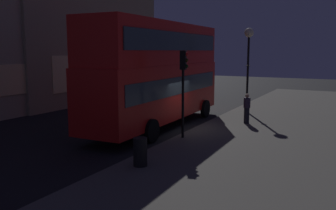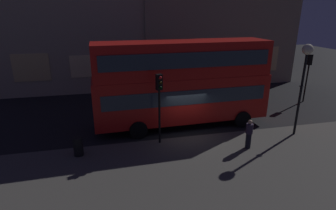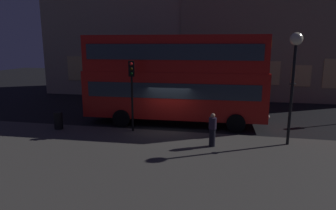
% 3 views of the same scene
% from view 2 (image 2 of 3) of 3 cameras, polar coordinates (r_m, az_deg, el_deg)
% --- Properties ---
extents(ground_plane, '(80.00, 80.00, 0.00)m').
position_cam_2_polar(ground_plane, '(17.08, 3.92, -6.08)').
color(ground_plane, black).
extents(sidewalk_slab, '(44.00, 9.35, 0.12)m').
position_cam_2_polar(sidewalk_slab, '(12.78, 10.90, -15.53)').
color(sidewalk_slab, '#4C4944').
rests_on(sidewalk_slab, ground).
extents(double_decker_bus, '(11.33, 3.08, 5.52)m').
position_cam_2_polar(double_decker_bus, '(17.37, 2.97, 5.23)').
color(double_decker_bus, red).
rests_on(double_decker_bus, ground).
extents(traffic_light_near_kerb, '(0.38, 0.39, 3.98)m').
position_cam_2_polar(traffic_light_near_kerb, '(14.68, -1.81, 2.17)').
color(traffic_light_near_kerb, black).
rests_on(traffic_light_near_kerb, sidewalk_slab).
extents(traffic_light_far_side, '(0.37, 0.39, 3.96)m').
position_cam_2_polar(traffic_light_far_side, '(25.11, 27.27, 6.87)').
color(traffic_light_far_side, black).
rests_on(traffic_light_far_side, ground).
extents(street_lamp, '(0.59, 0.59, 5.41)m').
position_cam_2_polar(street_lamp, '(17.30, 26.73, 7.49)').
color(street_lamp, black).
rests_on(street_lamp, sidewalk_slab).
extents(pedestrian, '(0.37, 0.37, 1.65)m').
position_cam_2_polar(pedestrian, '(15.44, 16.55, -5.79)').
color(pedestrian, black).
rests_on(pedestrian, sidewalk_slab).
extents(litter_bin, '(0.49, 0.49, 1.00)m').
position_cam_2_polar(litter_bin, '(14.98, -18.26, -8.22)').
color(litter_bin, black).
rests_on(litter_bin, sidewalk_slab).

